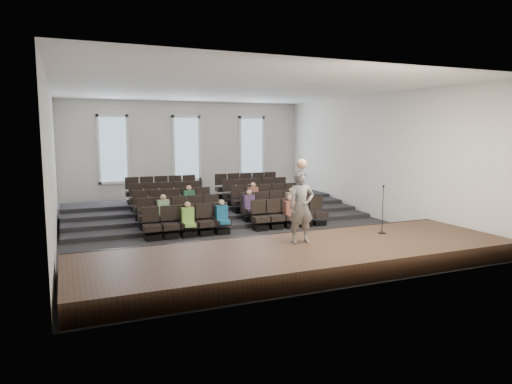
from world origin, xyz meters
The scene contains 14 objects.
ground centered at (0.00, 0.00, 0.00)m, with size 14.00×14.00×0.00m, color black.
ceiling centered at (0.00, 0.00, 5.01)m, with size 12.00×14.00×0.02m, color white.
wall_back centered at (0.00, 7.02, 2.50)m, with size 12.00×0.04×5.00m, color silver.
wall_front centered at (0.00, -7.02, 2.50)m, with size 12.00×0.04×5.00m, color silver.
wall_left centered at (-6.02, 0.00, 2.50)m, with size 0.04×14.00×5.00m, color silver.
wall_right centered at (6.02, 0.00, 2.50)m, with size 0.04×14.00×5.00m, color silver.
stage centered at (0.00, -5.10, 0.25)m, with size 11.80×3.60×0.50m, color #3E251A.
stage_lip centered at (0.00, -3.33, 0.25)m, with size 11.80×0.06×0.52m, color black.
risers centered at (0.00, 3.17, 0.20)m, with size 11.80×4.80×0.60m.
seating_rows centered at (0.00, 1.54, 0.68)m, with size 6.80×4.70×1.67m.
windows centered at (0.00, 6.95, 2.70)m, with size 8.44×0.10×3.24m.
audience centered at (0.00, 0.32, 0.81)m, with size 5.45×2.64×1.10m.
speaker centered at (0.21, -4.55, 1.49)m, with size 0.72×0.47×1.97m, color slate.
mic_stand centered at (2.99, -4.50, 0.93)m, with size 0.24×0.24×1.45m.
Camera 1 is at (-5.68, -15.31, 3.49)m, focal length 32.00 mm.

